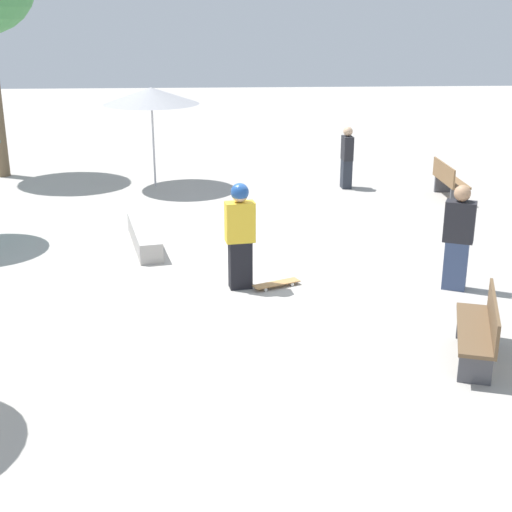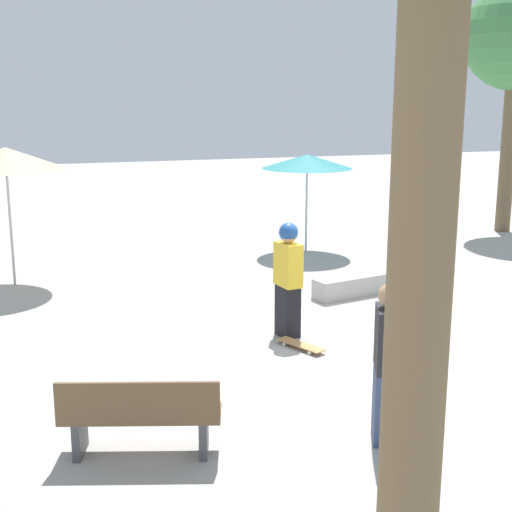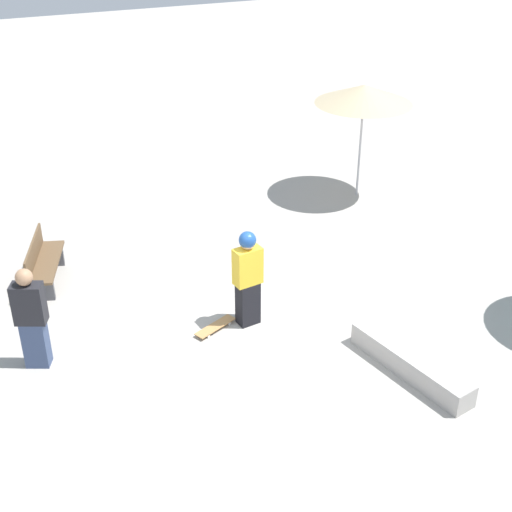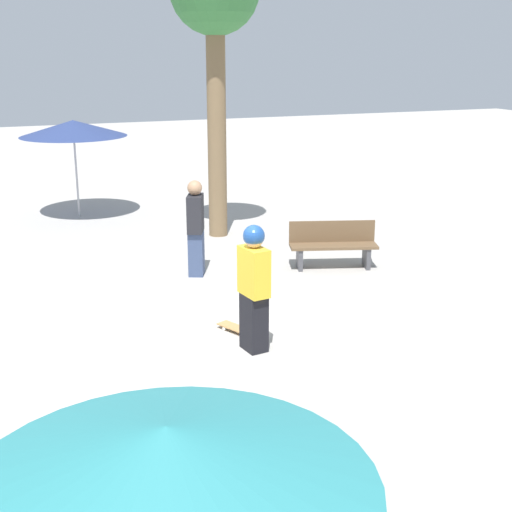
{
  "view_description": "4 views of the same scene",
  "coord_description": "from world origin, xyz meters",
  "px_view_note": "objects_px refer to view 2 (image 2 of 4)",
  "views": [
    {
      "loc": [
        -0.76,
        -11.7,
        4.3
      ],
      "look_at": [
        -0.15,
        -1.22,
        0.64
      ],
      "focal_mm": 50.0,
      "sensor_mm": 36.0,
      "label": 1
    },
    {
      "loc": [
        9.14,
        -4.64,
        3.54
      ],
      "look_at": [
        -0.47,
        -1.39,
        1.25
      ],
      "focal_mm": 50.0,
      "sensor_mm": 36.0,
      "label": 2
    },
    {
      "loc": [
        3.49,
        8.4,
        6.94
      ],
      "look_at": [
        -0.48,
        -0.77,
        1.35
      ],
      "focal_mm": 50.0,
      "sensor_mm": 36.0,
      "label": 3
    },
    {
      "loc": [
        -8.68,
        2.32,
        3.94
      ],
      "look_at": [
        -0.51,
        -0.9,
        1.35
      ],
      "focal_mm": 50.0,
      "sensor_mm": 36.0,
      "label": 4
    }
  ],
  "objects_px": {
    "bystander_watching": "(388,364)",
    "bench_near": "(140,417)",
    "shade_umbrella_tan": "(5,159)",
    "skateboard": "(301,345)",
    "shade_umbrella_teal": "(307,162)",
    "skater_main": "(288,276)",
    "concrete_ledge": "(368,283)"
  },
  "relations": [
    {
      "from": "bench_near",
      "to": "shade_umbrella_tan",
      "type": "relative_size",
      "value": 0.63
    },
    {
      "from": "bench_near",
      "to": "shade_umbrella_tan",
      "type": "distance_m",
      "value": 7.72
    },
    {
      "from": "skateboard",
      "to": "bystander_watching",
      "type": "height_order",
      "value": "bystander_watching"
    },
    {
      "from": "concrete_ledge",
      "to": "bench_near",
      "type": "relative_size",
      "value": 1.37
    },
    {
      "from": "skater_main",
      "to": "skateboard",
      "type": "xyz_separation_m",
      "value": [
        0.59,
        -0.02,
        -0.88
      ]
    },
    {
      "from": "skater_main",
      "to": "bystander_watching",
      "type": "bearing_deg",
      "value": -12.5
    },
    {
      "from": "skateboard",
      "to": "concrete_ledge",
      "type": "bearing_deg",
      "value": 111.25
    },
    {
      "from": "bench_near",
      "to": "bystander_watching",
      "type": "xyz_separation_m",
      "value": [
        0.49,
        2.48,
        0.43
      ]
    },
    {
      "from": "skater_main",
      "to": "bench_near",
      "type": "distance_m",
      "value": 4.05
    },
    {
      "from": "skateboard",
      "to": "shade_umbrella_tan",
      "type": "bearing_deg",
      "value": -166.87
    },
    {
      "from": "concrete_ledge",
      "to": "shade_umbrella_teal",
      "type": "xyz_separation_m",
      "value": [
        -3.64,
        0.29,
        1.9
      ]
    },
    {
      "from": "shade_umbrella_tan",
      "to": "shade_umbrella_teal",
      "type": "bearing_deg",
      "value": 98.65
    },
    {
      "from": "shade_umbrella_teal",
      "to": "bystander_watching",
      "type": "xyz_separation_m",
      "value": [
        8.84,
        -2.79,
        -1.23
      ]
    },
    {
      "from": "shade_umbrella_tan",
      "to": "shade_umbrella_teal",
      "type": "xyz_separation_m",
      "value": [
        -0.98,
        6.42,
        -0.32
      ]
    },
    {
      "from": "concrete_ledge",
      "to": "shade_umbrella_tan",
      "type": "relative_size",
      "value": 0.86
    },
    {
      "from": "concrete_ledge",
      "to": "bystander_watching",
      "type": "xyz_separation_m",
      "value": [
        5.2,
        -2.5,
        0.67
      ]
    },
    {
      "from": "skater_main",
      "to": "bench_near",
      "type": "bearing_deg",
      "value": -51.08
    },
    {
      "from": "skateboard",
      "to": "shade_umbrella_teal",
      "type": "bearing_deg",
      "value": 132.3
    },
    {
      "from": "shade_umbrella_tan",
      "to": "concrete_ledge",
      "type": "bearing_deg",
      "value": 66.49
    },
    {
      "from": "skateboard",
      "to": "skater_main",
      "type": "bearing_deg",
      "value": 153.28
    },
    {
      "from": "skateboard",
      "to": "bench_near",
      "type": "distance_m",
      "value": 3.61
    },
    {
      "from": "skateboard",
      "to": "concrete_ledge",
      "type": "distance_m",
      "value": 3.27
    },
    {
      "from": "bench_near",
      "to": "concrete_ledge",
      "type": "bearing_deg",
      "value": 60.98
    },
    {
      "from": "bystander_watching",
      "to": "concrete_ledge",
      "type": "bearing_deg",
      "value": -2.28
    },
    {
      "from": "bench_near",
      "to": "shade_umbrella_teal",
      "type": "xyz_separation_m",
      "value": [
        -8.35,
        5.26,
        1.66
      ]
    },
    {
      "from": "bystander_watching",
      "to": "bench_near",
      "type": "bearing_deg",
      "value": 102.07
    },
    {
      "from": "skater_main",
      "to": "bystander_watching",
      "type": "relative_size",
      "value": 1.01
    },
    {
      "from": "skateboard",
      "to": "shade_umbrella_tan",
      "type": "xyz_separation_m",
      "value": [
        -5.0,
        -3.85,
        2.35
      ]
    },
    {
      "from": "skateboard",
      "to": "shade_umbrella_teal",
      "type": "xyz_separation_m",
      "value": [
        -5.98,
        2.57,
        2.03
      ]
    },
    {
      "from": "skateboard",
      "to": "bystander_watching",
      "type": "relative_size",
      "value": 0.47
    },
    {
      "from": "skater_main",
      "to": "bystander_watching",
      "type": "xyz_separation_m",
      "value": [
        3.45,
        -0.24,
        -0.08
      ]
    },
    {
      "from": "concrete_ledge",
      "to": "shade_umbrella_tan",
      "type": "xyz_separation_m",
      "value": [
        -2.67,
        -6.13,
        2.23
      ]
    }
  ]
}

